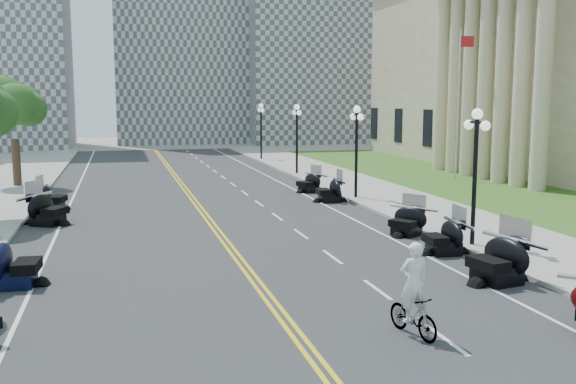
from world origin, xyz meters
TOP-DOWN VIEW (x-y plane):
  - ground at (0.00, 0.00)m, footprint 160.00×160.00m
  - road at (0.00, 10.00)m, footprint 16.00×90.00m
  - centerline_yellow_a at (-0.12, 10.00)m, footprint 0.12×90.00m
  - centerline_yellow_b at (0.12, 10.00)m, footprint 0.12×90.00m
  - edge_line_north at (6.40, 10.00)m, footprint 0.12×90.00m
  - edge_line_south at (-6.40, 10.00)m, footprint 0.12×90.00m
  - lane_dash_5 at (3.20, -4.00)m, footprint 0.12×2.00m
  - lane_dash_6 at (3.20, 0.00)m, footprint 0.12×2.00m
  - lane_dash_7 at (3.20, 4.00)m, footprint 0.12×2.00m
  - lane_dash_8 at (3.20, 8.00)m, footprint 0.12×2.00m
  - lane_dash_9 at (3.20, 12.00)m, footprint 0.12×2.00m
  - lane_dash_10 at (3.20, 16.00)m, footprint 0.12×2.00m
  - lane_dash_11 at (3.20, 20.00)m, footprint 0.12×2.00m
  - lane_dash_12 at (3.20, 24.00)m, footprint 0.12×2.00m
  - lane_dash_13 at (3.20, 28.00)m, footprint 0.12×2.00m
  - lane_dash_14 at (3.20, 32.00)m, footprint 0.12×2.00m
  - lane_dash_15 at (3.20, 36.00)m, footprint 0.12×2.00m
  - lane_dash_16 at (3.20, 40.00)m, footprint 0.12×2.00m
  - lane_dash_17 at (3.20, 44.00)m, footprint 0.12×2.00m
  - lane_dash_18 at (3.20, 48.00)m, footprint 0.12×2.00m
  - lane_dash_19 at (3.20, 52.00)m, footprint 0.12×2.00m
  - sidewalk_north at (10.50, 10.00)m, footprint 5.00×90.00m
  - lawn at (17.50, 18.00)m, footprint 9.00×60.00m
  - distant_block_b at (4.00, 68.00)m, footprint 16.00×12.00m
  - distant_block_c at (22.00, 65.00)m, footprint 20.00×14.00m
  - street_lamp_2 at (8.60, 4.00)m, footprint 0.50×1.20m
  - street_lamp_3 at (8.60, 16.00)m, footprint 0.50×1.20m
  - street_lamp_4 at (8.60, 28.00)m, footprint 0.50×1.20m
  - street_lamp_5 at (8.60, 40.00)m, footprint 0.50×1.20m
  - flagpole at (18.00, 22.00)m, footprint 1.10×0.20m
  - tree_4 at (-10.00, 26.00)m, footprint 4.80×4.80m
  - motorcycle_n_5 at (6.88, -0.28)m, footprint 2.61×2.61m
  - motorcycle_n_6 at (7.13, 3.41)m, footprint 2.08×2.08m
  - motorcycle_n_7 at (7.23, 6.66)m, footprint 2.61×2.61m
  - motorcycle_n_9 at (6.95, 15.59)m, footprint 2.10×2.10m
  - motorcycle_n_10 at (6.92, 19.35)m, footprint 2.34×2.34m
  - motorcycle_s_6 at (-6.88, 2.99)m, footprint 2.31×2.31m
  - motorcycle_s_8 at (-6.92, 12.64)m, footprint 3.00×3.00m
  - motorcycle_s_9 at (-7.13, 16.71)m, footprint 2.36×2.36m
  - bicycle at (2.56, -3.59)m, footprint 0.85×1.73m
  - cyclist_rider at (2.56, -3.59)m, footprint 0.68×0.45m

SIDE VIEW (x-z plane):
  - ground at x=0.00m, z-range 0.00..0.00m
  - road at x=0.00m, z-range 0.00..0.01m
  - centerline_yellow_a at x=-0.12m, z-range 0.01..0.01m
  - centerline_yellow_b at x=0.12m, z-range 0.01..0.01m
  - edge_line_north at x=6.40m, z-range 0.01..0.01m
  - edge_line_south at x=-6.40m, z-range 0.01..0.01m
  - lane_dash_5 at x=3.20m, z-range 0.01..0.01m
  - lane_dash_6 at x=3.20m, z-range 0.01..0.01m
  - lane_dash_7 at x=3.20m, z-range 0.01..0.01m
  - lane_dash_8 at x=3.20m, z-range 0.01..0.01m
  - lane_dash_9 at x=3.20m, z-range 0.01..0.01m
  - lane_dash_10 at x=3.20m, z-range 0.01..0.01m
  - lane_dash_11 at x=3.20m, z-range 0.01..0.01m
  - lane_dash_12 at x=3.20m, z-range 0.01..0.01m
  - lane_dash_13 at x=3.20m, z-range 0.01..0.01m
  - lane_dash_14 at x=3.20m, z-range 0.01..0.01m
  - lane_dash_15 at x=3.20m, z-range 0.01..0.01m
  - lane_dash_16 at x=3.20m, z-range 0.01..0.01m
  - lane_dash_17 at x=3.20m, z-range 0.01..0.01m
  - lane_dash_18 at x=3.20m, z-range 0.01..0.01m
  - lane_dash_19 at x=3.20m, z-range 0.01..0.01m
  - lawn at x=17.50m, z-range 0.00..0.10m
  - sidewalk_north at x=10.50m, z-range 0.00..0.15m
  - bicycle at x=2.56m, z-range 0.00..1.00m
  - motorcycle_n_10 at x=6.92m, z-range 0.00..1.29m
  - motorcycle_n_7 at x=7.23m, z-range 0.00..1.31m
  - motorcycle_n_6 at x=7.13m, z-range 0.00..1.38m
  - motorcycle_s_9 at x=-7.13m, z-range 0.00..1.39m
  - motorcycle_n_9 at x=6.95m, z-range 0.00..1.40m
  - motorcycle_s_6 at x=-6.88m, z-range 0.00..1.51m
  - motorcycle_s_8 at x=-6.92m, z-range 0.00..1.56m
  - motorcycle_n_5 at x=6.88m, z-range 0.00..1.57m
  - cyclist_rider at x=2.56m, z-range 1.00..2.87m
  - street_lamp_2 at x=8.60m, z-range 0.15..5.05m
  - street_lamp_3 at x=8.60m, z-range 0.15..5.05m
  - street_lamp_4 at x=8.60m, z-range 0.15..5.05m
  - street_lamp_5 at x=8.60m, z-range 0.15..5.05m
  - tree_4 at x=-10.00m, z-range 0.15..9.35m
  - flagpole at x=18.00m, z-range 0.00..10.00m
  - distant_block_c at x=22.00m, z-range 0.00..22.00m
  - distant_block_b at x=4.00m, z-range 0.00..30.00m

